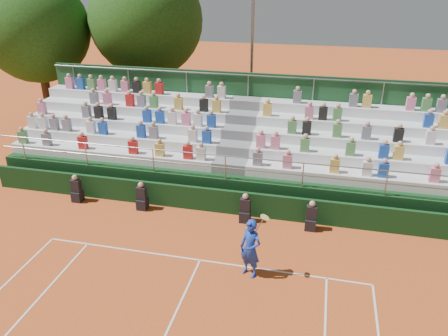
% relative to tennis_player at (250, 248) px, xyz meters
% --- Properties ---
extents(ground, '(90.00, 90.00, 0.00)m').
position_rel_tennis_player_xyz_m(ground, '(-1.73, 0.34, -0.99)').
color(ground, '#C65221').
rests_on(ground, ground).
extents(courtside_wall, '(20.00, 0.15, 1.00)m').
position_rel_tennis_player_xyz_m(courtside_wall, '(-1.73, 3.54, -0.49)').
color(courtside_wall, black).
rests_on(courtside_wall, ground).
extents(line_officials, '(9.91, 0.40, 1.19)m').
position_rel_tennis_player_xyz_m(line_officials, '(-2.93, 3.09, -0.51)').
color(line_officials, black).
rests_on(line_officials, ground).
extents(grandstand, '(20.00, 5.20, 4.40)m').
position_rel_tennis_player_xyz_m(grandstand, '(-1.74, 6.78, 0.10)').
color(grandstand, black).
rests_on(grandstand, ground).
extents(tennis_player, '(0.95, 0.73, 2.22)m').
position_rel_tennis_player_xyz_m(tennis_player, '(0.00, 0.00, 0.00)').
color(tennis_player, '#1739AD').
rests_on(tennis_player, ground).
extents(tree_west, '(5.99, 5.99, 8.67)m').
position_rel_tennis_player_xyz_m(tree_west, '(-14.41, 11.48, 4.67)').
color(tree_west, '#3A2415').
rests_on(tree_west, ground).
extents(tree_east, '(6.39, 6.39, 9.30)m').
position_rel_tennis_player_xyz_m(tree_east, '(-8.44, 13.22, 5.11)').
color(tree_east, '#3A2415').
rests_on(tree_east, ground).
extents(floodlight_mast, '(0.60, 0.25, 8.84)m').
position_rel_tennis_player_xyz_m(floodlight_mast, '(-2.19, 12.41, 4.12)').
color(floodlight_mast, gray).
rests_on(floodlight_mast, ground).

